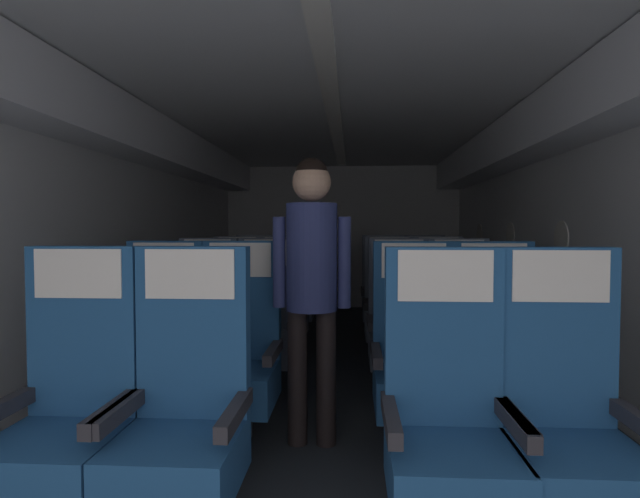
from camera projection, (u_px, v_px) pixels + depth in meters
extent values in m
cube|color=#23282D|center=(333.00, 381.00, 4.01)|extent=(3.78, 7.85, 0.02)
cube|color=silver|center=(111.00, 242.00, 4.08)|extent=(0.08, 7.45, 2.17)
cube|color=silver|center=(567.00, 243.00, 3.85)|extent=(0.08, 7.45, 2.17)
cube|color=silver|center=(333.00, 103.00, 3.92)|extent=(3.66, 7.45, 0.06)
cube|color=#B6BBBB|center=(342.00, 236.00, 7.70)|extent=(3.66, 0.06, 2.17)
cube|color=silver|center=(137.00, 134.00, 4.03)|extent=(0.36, 7.15, 0.36)
cube|color=silver|center=(539.00, 129.00, 3.83)|extent=(0.36, 7.15, 0.36)
cube|color=white|center=(333.00, 108.00, 3.92)|extent=(0.12, 6.71, 0.02)
cylinder|color=white|center=(561.00, 238.00, 3.85)|extent=(0.01, 0.26, 0.26)
cylinder|color=white|center=(510.00, 235.00, 5.09)|extent=(0.01, 0.26, 0.26)
cylinder|color=white|center=(479.00, 234.00, 6.33)|extent=(0.01, 0.26, 0.26)
cube|color=navy|center=(59.00, 460.00, 1.92)|extent=(0.45, 0.50, 0.21)
cube|color=navy|center=(85.00, 330.00, 2.11)|extent=(0.45, 0.09, 0.70)
cube|color=#28282D|center=(114.00, 411.00, 1.90)|extent=(0.05, 0.42, 0.06)
cube|color=#28282D|center=(3.00, 408.00, 1.93)|extent=(0.05, 0.42, 0.06)
cube|color=silver|center=(78.00, 274.00, 2.05)|extent=(0.36, 0.01, 0.20)
cube|color=navy|center=(178.00, 463.00, 1.90)|extent=(0.45, 0.50, 0.21)
cube|color=navy|center=(194.00, 331.00, 2.09)|extent=(0.45, 0.09, 0.70)
cube|color=#28282D|center=(235.00, 413.00, 1.88)|extent=(0.05, 0.42, 0.06)
cube|color=#28282D|center=(121.00, 410.00, 1.90)|extent=(0.05, 0.42, 0.06)
cube|color=silver|center=(190.00, 274.00, 2.03)|extent=(0.36, 0.01, 0.20)
cube|color=navy|center=(575.00, 474.00, 1.81)|extent=(0.45, 0.50, 0.21)
cube|color=navy|center=(554.00, 336.00, 2.00)|extent=(0.45, 0.09, 0.70)
cube|color=#28282D|center=(640.00, 422.00, 1.79)|extent=(0.05, 0.42, 0.06)
cube|color=#28282D|center=(514.00, 419.00, 1.82)|extent=(0.05, 0.42, 0.06)
cube|color=silver|center=(561.00, 276.00, 1.94)|extent=(0.36, 0.01, 0.20)
cube|color=navy|center=(451.00, 473.00, 1.82)|extent=(0.45, 0.50, 0.21)
cube|color=navy|center=(442.00, 335.00, 2.01)|extent=(0.45, 0.09, 0.70)
cube|color=#28282D|center=(514.00, 421.00, 1.80)|extent=(0.05, 0.42, 0.06)
cube|color=#28282D|center=(391.00, 418.00, 1.83)|extent=(0.05, 0.42, 0.06)
cube|color=silver|center=(445.00, 276.00, 1.95)|extent=(0.36, 0.01, 0.20)
cube|color=#38383D|center=(155.00, 422.00, 2.86)|extent=(0.16, 0.18, 0.21)
cube|color=navy|center=(155.00, 385.00, 2.85)|extent=(0.45, 0.50, 0.21)
cube|color=navy|center=(167.00, 299.00, 3.04)|extent=(0.45, 0.09, 0.70)
cube|color=#28282D|center=(192.00, 351.00, 2.83)|extent=(0.05, 0.42, 0.06)
cube|color=#28282D|center=(117.00, 350.00, 2.85)|extent=(0.05, 0.42, 0.06)
cube|color=silver|center=(164.00, 260.00, 2.98)|extent=(0.36, 0.01, 0.20)
cube|color=#38383D|center=(235.00, 423.00, 2.84)|extent=(0.16, 0.18, 0.21)
cube|color=navy|center=(235.00, 386.00, 2.83)|extent=(0.45, 0.50, 0.21)
cube|color=navy|center=(242.00, 300.00, 3.02)|extent=(0.45, 0.09, 0.70)
cube|color=#28282D|center=(273.00, 352.00, 2.81)|extent=(0.05, 0.42, 0.06)
cube|color=#28282D|center=(196.00, 351.00, 2.84)|extent=(0.05, 0.42, 0.06)
cube|color=silver|center=(240.00, 260.00, 2.96)|extent=(0.36, 0.01, 0.20)
cube|color=#38383D|center=(500.00, 430.00, 2.74)|extent=(0.16, 0.18, 0.21)
cube|color=navy|center=(500.00, 391.00, 2.73)|extent=(0.45, 0.50, 0.21)
cube|color=navy|center=(491.00, 302.00, 2.92)|extent=(0.45, 0.09, 0.70)
cube|color=#28282D|center=(542.00, 356.00, 2.71)|extent=(0.05, 0.42, 0.06)
cube|color=#28282D|center=(460.00, 355.00, 2.74)|extent=(0.05, 0.42, 0.06)
cube|color=silver|center=(494.00, 261.00, 2.86)|extent=(0.36, 0.01, 0.20)
cube|color=#38383D|center=(416.00, 428.00, 2.76)|extent=(0.16, 0.18, 0.21)
cube|color=navy|center=(416.00, 390.00, 2.75)|extent=(0.45, 0.50, 0.21)
cube|color=navy|center=(412.00, 301.00, 2.94)|extent=(0.45, 0.09, 0.70)
cube|color=#28282D|center=(457.00, 355.00, 2.73)|extent=(0.05, 0.42, 0.06)
cube|color=#28282D|center=(376.00, 354.00, 2.76)|extent=(0.05, 0.42, 0.06)
cube|color=silver|center=(414.00, 261.00, 2.88)|extent=(0.36, 0.01, 0.20)
cube|color=#38383D|center=(202.00, 374.00, 3.78)|extent=(0.16, 0.18, 0.21)
cube|color=#4C5666|center=(202.00, 346.00, 3.78)|extent=(0.45, 0.50, 0.21)
cube|color=#4C5666|center=(209.00, 283.00, 3.96)|extent=(0.45, 0.09, 0.70)
cube|color=#28282D|center=(231.00, 321.00, 3.75)|extent=(0.05, 0.42, 0.06)
cube|color=#28282D|center=(173.00, 320.00, 3.78)|extent=(0.05, 0.42, 0.06)
cube|color=silver|center=(207.00, 252.00, 3.91)|extent=(0.36, 0.01, 0.20)
cube|color=#38383D|center=(265.00, 375.00, 3.76)|extent=(0.16, 0.18, 0.21)
cube|color=#4C5666|center=(265.00, 347.00, 3.75)|extent=(0.45, 0.50, 0.21)
cube|color=#4C5666|center=(269.00, 283.00, 3.94)|extent=(0.45, 0.09, 0.70)
cube|color=#28282D|center=(294.00, 321.00, 3.73)|extent=(0.05, 0.42, 0.06)
cube|color=#28282D|center=(236.00, 321.00, 3.76)|extent=(0.05, 0.42, 0.06)
cube|color=silver|center=(268.00, 252.00, 3.88)|extent=(0.36, 0.01, 0.20)
cube|color=#38383D|center=(462.00, 379.00, 3.66)|extent=(0.16, 0.18, 0.21)
cube|color=#4C5666|center=(463.00, 350.00, 3.66)|extent=(0.45, 0.50, 0.21)
cube|color=#4C5666|center=(458.00, 284.00, 3.84)|extent=(0.45, 0.09, 0.70)
cube|color=#28282D|center=(494.00, 324.00, 3.63)|extent=(0.05, 0.42, 0.06)
cube|color=#28282D|center=(433.00, 323.00, 3.66)|extent=(0.05, 0.42, 0.06)
cube|color=silver|center=(459.00, 253.00, 3.78)|extent=(0.36, 0.01, 0.20)
cube|color=#38383D|center=(400.00, 378.00, 3.70)|extent=(0.16, 0.18, 0.21)
cube|color=#4C5666|center=(400.00, 349.00, 3.69)|extent=(0.45, 0.50, 0.21)
cube|color=#4C5666|center=(398.00, 284.00, 3.88)|extent=(0.45, 0.09, 0.70)
cube|color=#28282D|center=(431.00, 323.00, 3.67)|extent=(0.05, 0.42, 0.06)
cube|color=#28282D|center=(371.00, 322.00, 3.70)|extent=(0.05, 0.42, 0.06)
cube|color=silver|center=(399.00, 253.00, 3.82)|extent=(0.36, 0.01, 0.20)
cube|color=#38383D|center=(234.00, 346.00, 4.72)|extent=(0.16, 0.18, 0.21)
cube|color=#4C5666|center=(234.00, 323.00, 4.71)|extent=(0.45, 0.50, 0.21)
cube|color=#4C5666|center=(238.00, 272.00, 4.90)|extent=(0.45, 0.09, 0.70)
cube|color=#28282D|center=(257.00, 302.00, 4.69)|extent=(0.05, 0.42, 0.06)
cube|color=#28282D|center=(210.00, 302.00, 4.72)|extent=(0.05, 0.42, 0.06)
cube|color=silver|center=(237.00, 248.00, 4.84)|extent=(0.36, 0.01, 0.20)
cube|color=#38383D|center=(282.00, 346.00, 4.69)|extent=(0.16, 0.18, 0.21)
cube|color=#4C5666|center=(282.00, 324.00, 4.68)|extent=(0.45, 0.50, 0.21)
cube|color=#4C5666|center=(285.00, 273.00, 4.86)|extent=(0.45, 0.09, 0.70)
cube|color=#28282D|center=(305.00, 303.00, 4.66)|extent=(0.05, 0.42, 0.06)
cube|color=#28282D|center=(258.00, 303.00, 4.68)|extent=(0.05, 0.42, 0.06)
cube|color=silver|center=(284.00, 248.00, 4.81)|extent=(0.36, 0.01, 0.20)
cube|color=#38383D|center=(441.00, 349.00, 4.59)|extent=(0.16, 0.18, 0.21)
cube|color=#4C5666|center=(441.00, 326.00, 4.58)|extent=(0.45, 0.50, 0.21)
cube|color=#4C5666|center=(437.00, 274.00, 4.77)|extent=(0.45, 0.09, 0.70)
cube|color=#28282D|center=(465.00, 304.00, 4.56)|extent=(0.05, 0.42, 0.06)
cube|color=#28282D|center=(417.00, 304.00, 4.59)|extent=(0.05, 0.42, 0.06)
cube|color=silver|center=(439.00, 248.00, 4.71)|extent=(0.36, 0.01, 0.20)
cube|color=#38383D|center=(390.00, 348.00, 4.61)|extent=(0.16, 0.18, 0.21)
cube|color=#4C5666|center=(390.00, 325.00, 4.60)|extent=(0.45, 0.50, 0.21)
cube|color=#4C5666|center=(389.00, 273.00, 4.79)|extent=(0.45, 0.09, 0.70)
cube|color=#28282D|center=(414.00, 304.00, 4.58)|extent=(0.05, 0.42, 0.06)
cube|color=#28282D|center=(366.00, 304.00, 4.61)|extent=(0.05, 0.42, 0.06)
cube|color=silver|center=(389.00, 248.00, 4.73)|extent=(0.36, 0.01, 0.20)
cube|color=#38383D|center=(253.00, 326.00, 5.65)|extent=(0.16, 0.18, 0.21)
cube|color=#4C5666|center=(253.00, 308.00, 5.64)|extent=(0.45, 0.50, 0.21)
cube|color=#4C5666|center=(256.00, 265.00, 5.83)|extent=(0.45, 0.09, 0.70)
cube|color=#28282D|center=(272.00, 290.00, 5.62)|extent=(0.05, 0.42, 0.06)
cube|color=#28282D|center=(234.00, 290.00, 5.64)|extent=(0.05, 0.42, 0.06)
cube|color=silver|center=(255.00, 245.00, 5.77)|extent=(0.36, 0.01, 0.20)
cube|color=#38383D|center=(293.00, 327.00, 5.60)|extent=(0.16, 0.18, 0.21)
cube|color=#4C5666|center=(293.00, 308.00, 5.59)|extent=(0.45, 0.50, 0.21)
cube|color=#4C5666|center=(295.00, 266.00, 5.78)|extent=(0.45, 0.09, 0.70)
cube|color=#28282D|center=(312.00, 291.00, 5.57)|extent=(0.05, 0.42, 0.06)
cube|color=#28282D|center=(273.00, 290.00, 5.60)|extent=(0.05, 0.42, 0.06)
cube|color=silver|center=(294.00, 245.00, 5.72)|extent=(0.36, 0.01, 0.20)
cube|color=#38383D|center=(426.00, 329.00, 5.51)|extent=(0.16, 0.18, 0.21)
cube|color=#4C5666|center=(426.00, 309.00, 5.50)|extent=(0.45, 0.50, 0.21)
cube|color=#4C5666|center=(424.00, 266.00, 5.69)|extent=(0.45, 0.09, 0.70)
cube|color=#28282D|center=(447.00, 292.00, 5.48)|extent=(0.05, 0.42, 0.06)
cube|color=#28282D|center=(406.00, 291.00, 5.51)|extent=(0.05, 0.42, 0.06)
cube|color=silver|center=(425.00, 245.00, 5.63)|extent=(0.36, 0.01, 0.20)
cube|color=#38383D|center=(383.00, 328.00, 5.55)|extent=(0.16, 0.18, 0.21)
cube|color=#4C5666|center=(383.00, 309.00, 5.54)|extent=(0.45, 0.50, 0.21)
cube|color=#4C5666|center=(382.00, 266.00, 5.73)|extent=(0.45, 0.09, 0.70)
cube|color=#28282D|center=(403.00, 291.00, 5.52)|extent=(0.05, 0.42, 0.06)
cube|color=#28282D|center=(363.00, 291.00, 5.55)|extent=(0.05, 0.42, 0.06)
cube|color=silver|center=(383.00, 245.00, 5.67)|extent=(0.36, 0.01, 0.20)
cylinder|color=black|center=(297.00, 377.00, 2.80)|extent=(0.11, 0.11, 0.75)
cylinder|color=black|center=(326.00, 377.00, 2.79)|extent=(0.11, 0.11, 0.75)
cylinder|color=navy|center=(312.00, 257.00, 2.77)|extent=(0.28, 0.28, 0.59)
cylinder|color=navy|center=(279.00, 262.00, 2.78)|extent=(0.07, 0.07, 0.50)
cylinder|color=navy|center=(344.00, 262.00, 2.76)|extent=(0.07, 0.07, 0.50)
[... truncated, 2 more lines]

